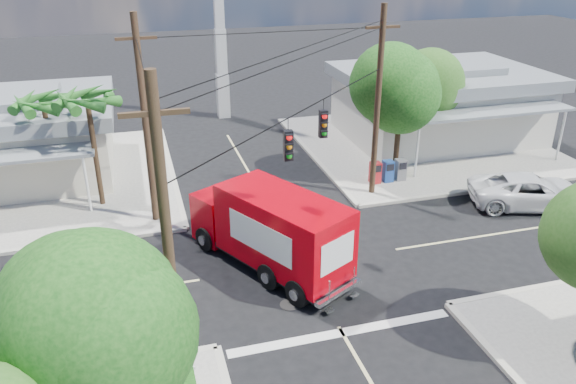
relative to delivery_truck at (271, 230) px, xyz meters
name	(u,v)px	position (x,y,z in m)	size (l,w,h in m)	color
ground	(302,264)	(1.20, -0.18, -1.60)	(120.00, 120.00, 0.00)	black
sidewalk_ne	(420,144)	(12.08, 10.70, -1.53)	(14.12, 14.12, 0.14)	gray
sidewalk_nw	(35,185)	(-9.68, 10.70, -1.53)	(14.12, 14.12, 0.14)	gray
road_markings	(314,285)	(1.20, -1.65, -1.60)	(32.00, 32.00, 0.01)	beige
building_ne	(439,102)	(13.70, 11.78, 0.72)	(11.80, 10.20, 4.50)	beige
building_nw	(7,137)	(-10.80, 12.28, 0.62)	(10.80, 10.20, 4.30)	beige
radio_tower	(220,34)	(1.70, 19.82, 4.04)	(0.80, 0.80, 17.00)	silver
tree_sw_front	(92,322)	(-5.79, -7.72, 2.73)	(3.88, 3.78, 6.03)	#422D1C
tree_ne_front	(402,89)	(8.41, 6.58, 3.16)	(4.21, 4.14, 6.66)	#422D1C
tree_ne_back	(427,86)	(11.01, 8.78, 2.58)	(3.77, 3.66, 5.82)	#422D1C
palm_nw_front	(87,102)	(-6.30, 7.32, 3.44)	(3.01, 3.08, 5.59)	#422D1C
palm_nw_back	(43,104)	(-8.30, 8.82, 3.07)	(3.01, 3.08, 5.19)	#422D1C
utility_poles	(250,141)	(-0.38, 1.42, 3.07)	(12.00, 10.68, 9.00)	#473321
vending_boxes	(388,171)	(7.70, 6.02, -0.91)	(1.90, 0.50, 1.10)	red
delivery_truck	(271,230)	(0.00, 0.00, 0.00)	(5.31, 7.43, 3.16)	black
parked_car	(530,191)	(12.96, 1.81, -0.84)	(2.53, 5.49, 1.53)	silver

